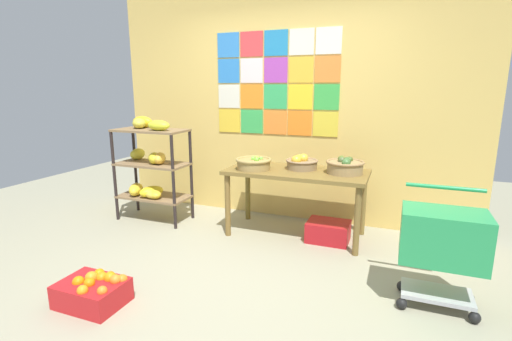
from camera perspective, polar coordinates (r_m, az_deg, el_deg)
ground at (r=3.36m, az=-4.02°, el=-15.36°), size 9.17×9.17×0.00m
back_wall_with_art at (r=4.48m, az=4.69°, el=11.53°), size 4.39×0.07×2.98m
banana_shelf_unit at (r=4.59m, az=-15.97°, el=1.01°), size 0.86×0.47×1.24m
display_table at (r=3.95m, az=6.21°, el=-1.24°), size 1.47×0.68×0.72m
fruit_basket_centre at (r=3.98m, az=6.96°, el=1.22°), size 0.34×0.34×0.17m
fruit_basket_right at (r=3.86m, az=13.51°, el=0.70°), size 0.38×0.38×0.18m
fruit_basket_left at (r=3.93m, az=-0.36°, el=1.13°), size 0.38×0.38×0.15m
produce_crate_under_table at (r=4.01m, az=11.01°, el=-9.15°), size 0.43×0.32×0.21m
orange_crate_foreground at (r=3.12m, az=-23.68°, el=-16.54°), size 0.47×0.35×0.24m
shopping_cart at (r=2.99m, az=26.72°, el=-9.62°), size 0.56×0.41×0.87m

